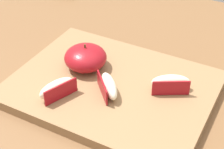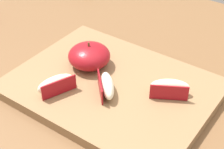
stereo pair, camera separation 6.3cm
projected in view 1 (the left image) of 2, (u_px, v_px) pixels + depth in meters
name	position (u px, v px, depth m)	size (l,w,h in m)	color
dining_table	(135.00, 125.00, 0.72)	(1.29, 0.86, 0.73)	brown
cutting_board	(112.00, 87.00, 0.65)	(0.35, 0.27, 0.02)	olive
apple_half_skin_up	(86.00, 58.00, 0.67)	(0.08, 0.08, 0.05)	maroon
apple_wedge_middle	(108.00, 86.00, 0.61)	(0.06, 0.06, 0.03)	#F4EACC
apple_wedge_right	(170.00, 84.00, 0.62)	(0.07, 0.05, 0.03)	#F4EACC
apple_wedge_near_knife	(57.00, 88.00, 0.61)	(0.05, 0.07, 0.03)	#F4EACC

